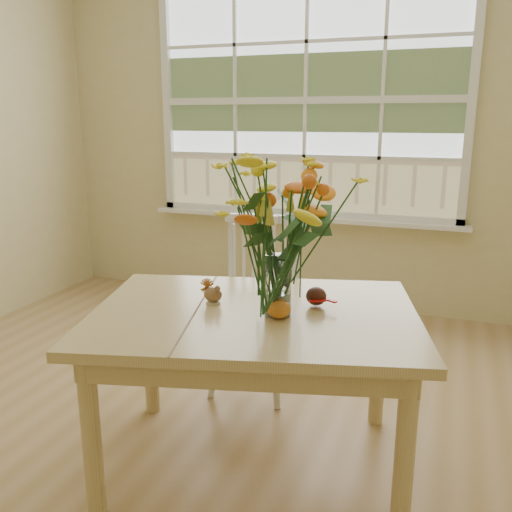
% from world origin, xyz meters
% --- Properties ---
extents(floor, '(4.00, 4.50, 0.01)m').
position_xyz_m(floor, '(0.00, 0.00, -0.01)').
color(floor, tan).
rests_on(floor, ground).
extents(wall_back, '(4.00, 0.02, 2.70)m').
position_xyz_m(wall_back, '(0.00, 2.25, 1.35)').
color(wall_back, '#CFC284').
rests_on(wall_back, floor).
extents(window, '(2.42, 0.12, 1.74)m').
position_xyz_m(window, '(0.00, 2.21, 1.53)').
color(window, silver).
rests_on(window, wall_back).
extents(dining_table, '(1.47, 1.21, 0.69)m').
position_xyz_m(dining_table, '(0.36, 0.16, 0.60)').
color(dining_table, tan).
rests_on(dining_table, floor).
extents(windsor_chair, '(0.43, 0.41, 0.91)m').
position_xyz_m(windsor_chair, '(0.13, 0.85, 0.51)').
color(windsor_chair, white).
rests_on(windsor_chair, floor).
extents(flower_vase, '(0.49, 0.49, 0.58)m').
position_xyz_m(flower_vase, '(0.46, 0.15, 1.04)').
color(flower_vase, white).
rests_on(flower_vase, dining_table).
extents(pumpkin, '(0.09, 0.09, 0.07)m').
position_xyz_m(pumpkin, '(0.48, 0.11, 0.72)').
color(pumpkin, '#CD6818').
rests_on(pumpkin, dining_table).
extents(turkey_figurine, '(0.08, 0.06, 0.09)m').
position_xyz_m(turkey_figurine, '(0.17, 0.18, 0.72)').
color(turkey_figurine, '#CCB78C').
rests_on(turkey_figurine, dining_table).
extents(dark_gourd, '(0.12, 0.08, 0.08)m').
position_xyz_m(dark_gourd, '(0.58, 0.30, 0.72)').
color(dark_gourd, '#38160F').
rests_on(dark_gourd, dining_table).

